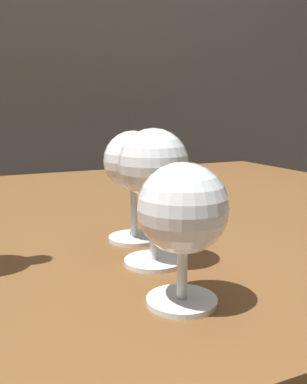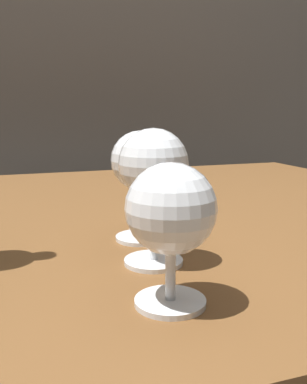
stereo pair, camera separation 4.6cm
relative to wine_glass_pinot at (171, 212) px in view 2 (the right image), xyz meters
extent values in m
cube|color=brown|center=(0.03, 0.35, -0.10)|extent=(1.30, 0.95, 0.03)
cylinder|color=brown|center=(0.62, 0.77, -0.48)|extent=(0.06, 0.06, 0.73)
cylinder|color=white|center=(0.00, 0.00, -0.08)|extent=(0.06, 0.06, 0.00)
cylinder|color=white|center=(0.00, 0.00, -0.05)|extent=(0.01, 0.01, 0.06)
sphere|color=white|center=(0.00, 0.00, 0.00)|extent=(0.08, 0.08, 0.08)
ellipsoid|color=maroon|center=(0.00, 0.00, 0.00)|extent=(0.07, 0.07, 0.03)
cylinder|color=white|center=(0.02, 0.10, -0.08)|extent=(0.06, 0.06, 0.00)
cylinder|color=white|center=(0.02, 0.10, -0.04)|extent=(0.01, 0.01, 0.08)
sphere|color=white|center=(0.02, 0.10, 0.03)|extent=(0.07, 0.07, 0.07)
ellipsoid|color=beige|center=(0.02, 0.10, 0.03)|extent=(0.07, 0.07, 0.03)
cylinder|color=white|center=(0.03, 0.19, -0.08)|extent=(0.07, 0.07, 0.00)
cylinder|color=white|center=(0.03, 0.19, -0.04)|extent=(0.01, 0.01, 0.07)
sphere|color=white|center=(0.03, 0.19, 0.02)|extent=(0.07, 0.07, 0.07)
ellipsoid|color=#470A16|center=(0.03, 0.19, 0.02)|extent=(0.07, 0.07, 0.03)
camera|label=1|loc=(-0.17, -0.31, 0.08)|focal=40.24mm
camera|label=2|loc=(-0.13, -0.32, 0.08)|focal=40.24mm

